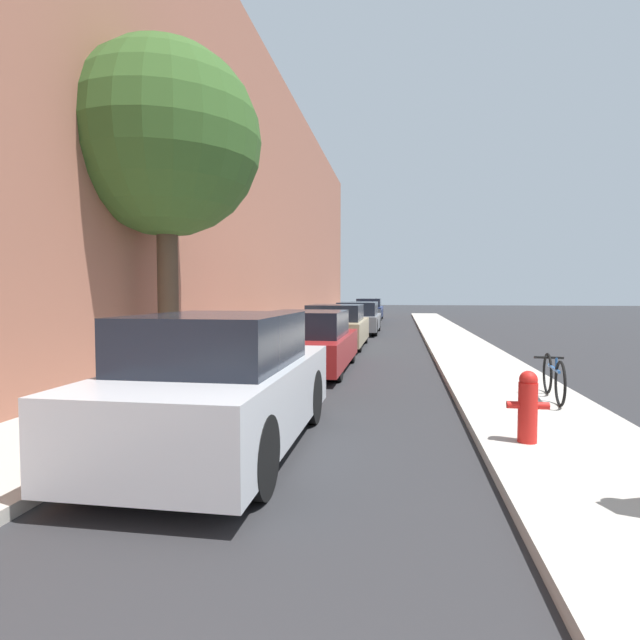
# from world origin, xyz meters

# --- Properties ---
(ground_plane) EXTENTS (120.00, 120.00, 0.00)m
(ground_plane) POSITION_xyz_m (0.00, 16.00, 0.00)
(ground_plane) COLOR #28282B
(sidewalk_left) EXTENTS (2.00, 52.00, 0.12)m
(sidewalk_left) POSITION_xyz_m (-2.90, 16.00, 0.06)
(sidewalk_left) COLOR #ADA89E
(sidewalk_left) RESTS_ON ground
(sidewalk_right) EXTENTS (2.00, 52.00, 0.12)m
(sidewalk_right) POSITION_xyz_m (2.90, 16.00, 0.06)
(sidewalk_right) COLOR #ADA89E
(sidewalk_right) RESTS_ON ground
(building_facade_left) EXTENTS (0.70, 52.00, 10.70)m
(building_facade_left) POSITION_xyz_m (-4.25, 16.00, 5.35)
(building_facade_left) COLOR #9E604C
(building_facade_left) RESTS_ON ground
(parked_car_silver) EXTENTS (1.72, 4.01, 1.52)m
(parked_car_silver) POSITION_xyz_m (-0.90, 6.04, 0.72)
(parked_car_silver) COLOR black
(parked_car_silver) RESTS_ON ground
(parked_car_red) EXTENTS (1.84, 4.36, 1.35)m
(parked_car_red) POSITION_xyz_m (-1.02, 11.82, 0.64)
(parked_car_red) COLOR black
(parked_car_red) RESTS_ON ground
(parked_car_champagne) EXTENTS (1.83, 4.29, 1.38)m
(parked_car_champagne) POSITION_xyz_m (-1.02, 16.81, 0.65)
(parked_car_champagne) COLOR black
(parked_car_champagne) RESTS_ON ground
(parked_car_grey) EXTENTS (1.81, 4.54, 1.35)m
(parked_car_grey) POSITION_xyz_m (-0.80, 22.52, 0.65)
(parked_car_grey) COLOR black
(parked_car_grey) RESTS_ON ground
(parked_car_black) EXTENTS (1.74, 4.12, 1.28)m
(parked_car_black) POSITION_xyz_m (-1.00, 28.55, 0.61)
(parked_car_black) COLOR black
(parked_car_black) RESTS_ON ground
(parked_car_navy) EXTENTS (1.72, 4.20, 1.40)m
(parked_car_navy) POSITION_xyz_m (-1.01, 33.74, 0.66)
(parked_car_navy) COLOR black
(parked_car_navy) RESTS_ON ground
(street_tree_near) EXTENTS (3.48, 3.48, 6.14)m
(street_tree_near) POSITION_xyz_m (-3.22, 9.51, 4.49)
(street_tree_near) COLOR #4C3A2B
(street_tree_near) RESTS_ON sidewalk_left
(fire_hydrant) EXTENTS (0.44, 0.20, 0.78)m
(fire_hydrant) POSITION_xyz_m (2.41, 6.47, 0.52)
(fire_hydrant) COLOR red
(fire_hydrant) RESTS_ON sidewalk_right
(bicycle) EXTENTS (0.44, 1.61, 0.66)m
(bicycle) POSITION_xyz_m (3.34, 8.84, 0.46)
(bicycle) COLOR black
(bicycle) RESTS_ON sidewalk_right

